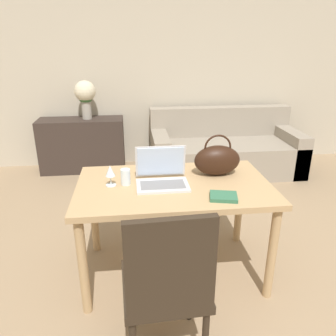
# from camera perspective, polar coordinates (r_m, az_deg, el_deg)

# --- Properties ---
(wall_back) EXTENTS (10.00, 0.06, 2.70)m
(wall_back) POSITION_cam_1_polar(r_m,az_deg,el_deg) (4.64, -2.72, 17.28)
(wall_back) COLOR #BCB29E
(wall_back) RESTS_ON ground_plane
(dining_table) EXTENTS (1.35, 0.81, 0.74)m
(dining_table) POSITION_cam_1_polar(r_m,az_deg,el_deg) (2.33, 1.02, -4.74)
(dining_table) COLOR tan
(dining_table) RESTS_ON ground_plane
(chair) EXTENTS (0.46, 0.46, 0.97)m
(chair) POSITION_cam_1_polar(r_m,az_deg,el_deg) (1.74, -0.25, -19.31)
(chair) COLOR #2D2319
(chair) RESTS_ON ground_plane
(couch) EXTENTS (1.96, 0.89, 0.82)m
(couch) POSITION_cam_1_polar(r_m,az_deg,el_deg) (4.50, 9.75, 3.00)
(couch) COLOR gray
(couch) RESTS_ON ground_plane
(sideboard) EXTENTS (1.11, 0.40, 0.71)m
(sideboard) POSITION_cam_1_polar(r_m,az_deg,el_deg) (4.59, -14.65, 3.91)
(sideboard) COLOR #332823
(sideboard) RESTS_ON ground_plane
(laptop) EXTENTS (0.36, 0.29, 0.25)m
(laptop) POSITION_cam_1_polar(r_m,az_deg,el_deg) (2.28, -1.12, -1.02)
(laptop) COLOR silver
(laptop) RESTS_ON dining_table
(drinking_glass) EXTENTS (0.07, 0.07, 0.11)m
(drinking_glass) POSITION_cam_1_polar(r_m,az_deg,el_deg) (2.28, -7.40, -1.54)
(drinking_glass) COLOR silver
(drinking_glass) RESTS_ON dining_table
(wine_glass) EXTENTS (0.07, 0.07, 0.15)m
(wine_glass) POSITION_cam_1_polar(r_m,az_deg,el_deg) (2.26, -10.03, -0.70)
(wine_glass) COLOR silver
(wine_glass) RESTS_ON dining_table
(handbag) EXTENTS (0.34, 0.18, 0.31)m
(handbag) POSITION_cam_1_polar(r_m,az_deg,el_deg) (2.43, 8.54, 1.41)
(handbag) COLOR black
(handbag) RESTS_ON dining_table
(flower_vase) EXTENTS (0.27, 0.27, 0.49)m
(flower_vase) POSITION_cam_1_polar(r_m,az_deg,el_deg) (4.44, -14.22, 12.29)
(flower_vase) COLOR #9E998E
(flower_vase) RESTS_ON sideboard
(book) EXTENTS (0.20, 0.17, 0.02)m
(book) POSITION_cam_1_polar(r_m,az_deg,el_deg) (2.11, 9.64, -4.92)
(book) COLOR #336B4C
(book) RESTS_ON dining_table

